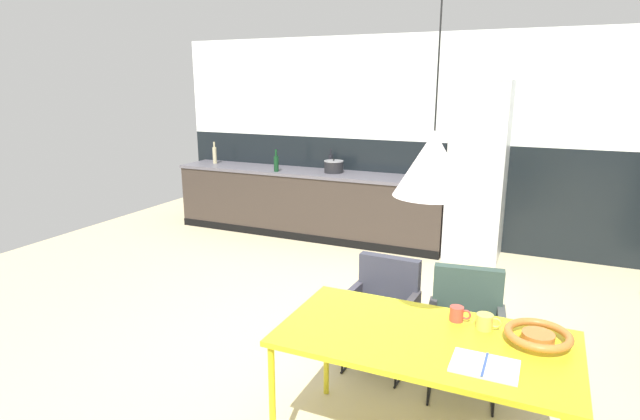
% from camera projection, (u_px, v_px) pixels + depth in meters
% --- Properties ---
extents(ground_plane, '(9.16, 9.16, 0.00)m').
position_uv_depth(ground_plane, '(323.00, 359.00, 3.84)').
color(ground_plane, '#C3B287').
extents(back_wall_splashback_dark, '(7.05, 0.12, 1.31)m').
position_uv_depth(back_wall_splashback_dark, '(425.00, 192.00, 6.54)').
color(back_wall_splashback_dark, black).
rests_on(back_wall_splashback_dark, ground).
extents(back_wall_panel_upper, '(7.05, 0.12, 1.31)m').
position_uv_depth(back_wall_panel_upper, '(431.00, 88.00, 6.22)').
color(back_wall_panel_upper, white).
rests_on(back_wall_panel_upper, back_wall_splashback_dark).
extents(kitchen_counter, '(3.75, 0.63, 0.88)m').
position_uv_depth(kitchen_counter, '(307.00, 203.00, 6.88)').
color(kitchen_counter, '#342B25').
rests_on(kitchen_counter, ground).
extents(refrigerator_column, '(0.62, 0.60, 2.06)m').
position_uv_depth(refrigerator_column, '(478.00, 172.00, 5.86)').
color(refrigerator_column, '#ADAFB2').
rests_on(refrigerator_column, ground).
extents(dining_table, '(1.51, 0.80, 0.75)m').
position_uv_depth(dining_table, '(424.00, 345.00, 2.65)').
color(dining_table, gold).
rests_on(dining_table, ground).
extents(armchair_by_stool, '(0.51, 0.49, 0.79)m').
position_uv_depth(armchair_by_stool, '(383.00, 300.00, 3.68)').
color(armchair_by_stool, '#34393D').
rests_on(armchair_by_stool, ground).
extents(armchair_far_side, '(0.54, 0.53, 0.83)m').
position_uv_depth(armchair_far_side, '(466.00, 317.00, 3.37)').
color(armchair_far_side, '#34393D').
rests_on(armchair_far_side, ground).
extents(fruit_bowl, '(0.33, 0.33, 0.07)m').
position_uv_depth(fruit_bowl, '(538.00, 336.00, 2.55)').
color(fruit_bowl, '#B2662D').
rests_on(fruit_bowl, dining_table).
extents(open_book, '(0.30, 0.22, 0.02)m').
position_uv_depth(open_book, '(485.00, 366.00, 2.35)').
color(open_book, white).
rests_on(open_book, dining_table).
extents(mug_short_terracotta, '(0.12, 0.08, 0.08)m').
position_uv_depth(mug_short_terracotta, '(457.00, 314.00, 2.80)').
color(mug_short_terracotta, '#B23D33').
rests_on(mug_short_terracotta, dining_table).
extents(mug_dark_espresso, '(0.13, 0.09, 0.08)m').
position_uv_depth(mug_dark_espresso, '(485.00, 322.00, 2.71)').
color(mug_dark_espresso, gold).
rests_on(mug_dark_espresso, dining_table).
extents(cooking_pot, '(0.25, 0.25, 0.18)m').
position_uv_depth(cooking_pot, '(334.00, 167.00, 6.64)').
color(cooking_pot, black).
rests_on(cooking_pot, kitchen_counter).
extents(bottle_spice_small, '(0.06, 0.06, 0.31)m').
position_uv_depth(bottle_spice_small, '(215.00, 155.00, 7.37)').
color(bottle_spice_small, tan).
rests_on(bottle_spice_small, kitchen_counter).
extents(bottle_wine_green, '(0.06, 0.06, 0.29)m').
position_uv_depth(bottle_wine_green, '(276.00, 163.00, 6.71)').
color(bottle_wine_green, '#0F3319').
rests_on(bottle_wine_green, kitchen_counter).
extents(bottle_oil_tall, '(0.06, 0.06, 0.28)m').
position_uv_depth(bottle_oil_tall, '(331.00, 162.00, 6.84)').
color(bottle_oil_tall, black).
rests_on(bottle_oil_tall, kitchen_counter).
extents(pendant_lamp_over_table_near, '(0.37, 0.37, 1.06)m').
position_uv_depth(pendant_lamp_over_table_near, '(433.00, 164.00, 2.38)').
color(pendant_lamp_over_table_near, black).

